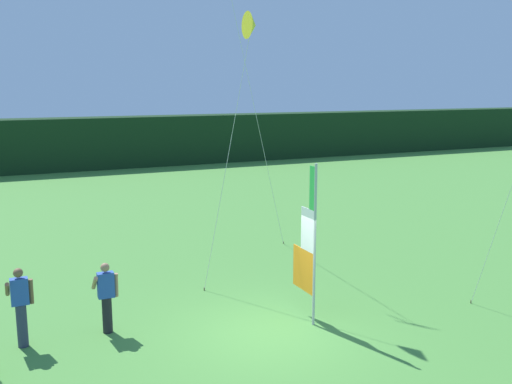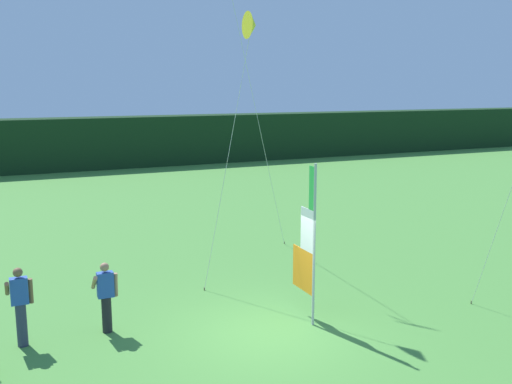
{
  "view_description": "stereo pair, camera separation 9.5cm",
  "coord_description": "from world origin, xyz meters",
  "px_view_note": "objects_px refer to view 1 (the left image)",
  "views": [
    {
      "loc": [
        -5.36,
        -11.11,
        5.52
      ],
      "look_at": [
        0.79,
        2.4,
        2.78
      ],
      "focal_mm": 40.98,
      "sensor_mm": 36.0,
      "label": 1
    },
    {
      "loc": [
        -5.27,
        -11.15,
        5.52
      ],
      "look_at": [
        0.79,
        2.4,
        2.78
      ],
      "focal_mm": 40.98,
      "sensor_mm": 36.0,
      "label": 2
    }
  ],
  "objects_px": {
    "person_near_banner": "(21,305)",
    "person_mid_field": "(106,296)",
    "banner_flag": "(308,246)",
    "kite_yellow_delta_0": "(251,27)"
  },
  "relations": [
    {
      "from": "person_near_banner",
      "to": "person_mid_field",
      "type": "distance_m",
      "value": 1.78
    },
    {
      "from": "banner_flag",
      "to": "person_near_banner",
      "type": "distance_m",
      "value": 6.42
    },
    {
      "from": "person_near_banner",
      "to": "banner_flag",
      "type": "bearing_deg",
      "value": -11.61
    },
    {
      "from": "banner_flag",
      "to": "kite_yellow_delta_0",
      "type": "distance_m",
      "value": 5.83
    },
    {
      "from": "kite_yellow_delta_0",
      "to": "person_near_banner",
      "type": "bearing_deg",
      "value": -166.67
    },
    {
      "from": "person_near_banner",
      "to": "person_mid_field",
      "type": "height_order",
      "value": "person_near_banner"
    },
    {
      "from": "person_mid_field",
      "to": "person_near_banner",
      "type": "bearing_deg",
      "value": 179.44
    },
    {
      "from": "person_near_banner",
      "to": "person_mid_field",
      "type": "bearing_deg",
      "value": -0.56
    },
    {
      "from": "person_mid_field",
      "to": "banner_flag",
      "type": "bearing_deg",
      "value": -15.84
    },
    {
      "from": "banner_flag",
      "to": "person_mid_field",
      "type": "height_order",
      "value": "banner_flag"
    }
  ]
}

